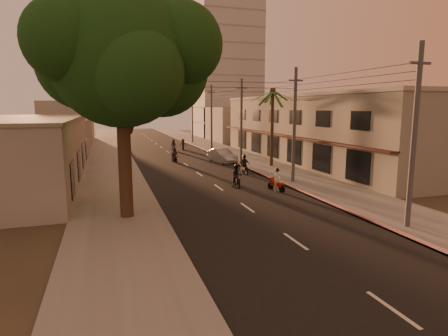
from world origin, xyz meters
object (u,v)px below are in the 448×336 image
Objects in this scene: scooter_far_b at (183,145)px; palm_tree at (273,95)px; scooter_far_a at (174,155)px; parked_car at (222,156)px; scooter_mid_b at (244,165)px; broadleaf_tree at (128,58)px; scooter_mid_a at (237,176)px; scooter_red at (277,181)px; scooter_far_c at (174,146)px.

palm_tree is at bearing -60.36° from scooter_far_b.
parked_car is at bearing -29.70° from scooter_far_a.
scooter_mid_b is at bearing -142.80° from palm_tree.
scooter_mid_b is (-4.12, -3.13, -6.35)m from palm_tree.
scooter_mid_a is (8.01, 5.74, -7.67)m from broadleaf_tree.
scooter_far_c is (-2.70, 27.16, -0.02)m from scooter_red.
broadleaf_tree is 1.48× the size of palm_tree.
parked_car is at bearing 132.80° from palm_tree.
broadleaf_tree is 2.52× the size of parked_car.
scooter_mid_a is (-6.60, -8.11, -6.34)m from palm_tree.
scooter_red is at bearing -82.55° from scooter_far_a.
broadleaf_tree reaches higher than scooter_far_b.
palm_tree reaches higher than scooter_red.
scooter_mid_b reaches higher than scooter_mid_a.
scooter_mid_a is 0.38× the size of parked_car.
parked_car is (1.60, -13.46, 0.03)m from scooter_far_b.
scooter_far_a is (-2.19, 14.34, -0.06)m from scooter_mid_a.
scooter_far_b is at bearing 66.59° from scooter_far_a.
palm_tree is 8.19m from scooter_mid_b.
scooter_far_a is (-4.67, 9.35, -0.05)m from scooter_mid_b.
scooter_far_b is at bearing 107.32° from palm_tree.
broadleaf_tree is 32.48m from scooter_far_c.
scooter_red is 0.94× the size of scooter_mid_a.
parked_car is (10.69, 18.09, -7.72)m from broadleaf_tree.
scooter_red is 27.30m from scooter_far_c.
scooter_far_a is 10.69m from scooter_far_c.
scooter_far_a reaches higher than scooter_far_c.
broadleaf_tree reaches higher than scooter_mid_a.
broadleaf_tree is at bearing -136.52° from palm_tree.
scooter_mid_b is 20.11m from scooter_far_c.
broadleaf_tree is at bearing -179.10° from scooter_red.
scooter_far_a is at bearing -98.79° from scooter_far_c.
parked_car is at bearing 70.61° from scooter_red.
scooter_far_c is (7.56, 30.62, -7.74)m from broadleaf_tree.
scooter_far_a is at bearing 73.84° from broadleaf_tree.
scooter_red is 1.06× the size of scooter_far_b.
palm_tree is 12.53m from scooter_far_a.
palm_tree reaches higher than scooter_far_b.
scooter_far_c is (-0.45, 24.88, -0.07)m from scooter_mid_a.
parked_car is at bearing 90.32° from scooter_mid_b.
scooter_far_c is (-2.93, 19.89, -0.07)m from scooter_mid_b.
scooter_far_b is 13.56m from parked_car.
scooter_mid_b is at bearing -73.82° from scooter_far_b.
scooter_red is 7.28m from scooter_mid_b.
scooter_mid_a is 14.50m from scooter_far_a.
scooter_mid_b reaches higher than scooter_far_c.
parked_car is at bearing -75.40° from scooter_far_c.
scooter_red reaches higher than scooter_far_a.
palm_tree is 5.11× the size of scooter_far_b.
broadleaf_tree reaches higher than scooter_mid_b.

